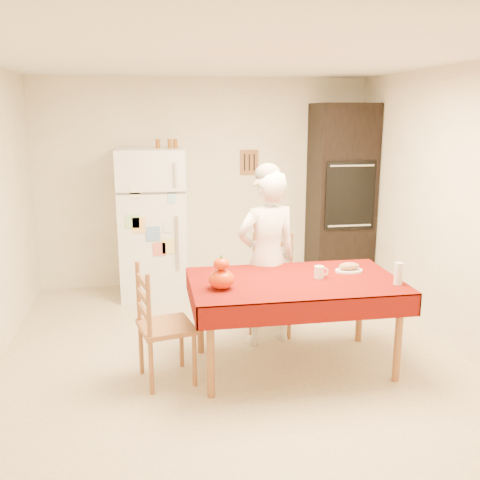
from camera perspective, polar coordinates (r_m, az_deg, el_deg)
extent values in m
plane|color=tan|center=(4.75, -0.65, -12.57)|extent=(4.50, 4.50, 0.00)
cube|color=white|center=(6.56, -3.80, 6.04)|extent=(4.00, 0.02, 2.50)
cube|color=white|center=(2.24, 8.47, -8.38)|extent=(4.00, 0.02, 2.50)
cube|color=white|center=(5.07, 22.28, 2.94)|extent=(0.02, 4.50, 2.50)
cube|color=white|center=(4.30, -0.75, 18.98)|extent=(4.00, 4.50, 0.02)
cube|color=brown|center=(6.60, 0.98, 8.30)|extent=(0.22, 0.02, 0.30)
cube|color=white|center=(6.23, -9.35, 1.77)|extent=(0.75, 0.70, 1.70)
cube|color=silver|center=(5.78, -6.91, 6.99)|extent=(0.03, 0.03, 0.25)
cube|color=silver|center=(5.91, -6.71, -0.26)|extent=(0.03, 0.03, 0.60)
cube|color=black|center=(6.64, 10.69, 4.63)|extent=(0.70, 0.60, 2.20)
cube|color=black|center=(6.35, 11.67, 4.65)|extent=(0.59, 0.02, 0.80)
cylinder|color=brown|center=(4.03, -3.16, -11.94)|extent=(0.06, 0.06, 0.71)
cylinder|color=brown|center=(4.75, -4.26, -7.97)|extent=(0.06, 0.06, 0.71)
cylinder|color=brown|center=(4.43, 16.52, -10.10)|extent=(0.06, 0.06, 0.71)
cylinder|color=brown|center=(5.09, 12.68, -6.78)|extent=(0.06, 0.06, 0.71)
cube|color=brown|center=(4.39, 5.85, -4.61)|extent=(1.60, 0.90, 0.04)
cube|color=#590C05|center=(4.38, 5.86, -4.29)|extent=(1.70, 1.00, 0.01)
cylinder|color=brown|center=(5.10, 1.18, -8.09)|extent=(0.04, 0.04, 0.43)
cylinder|color=brown|center=(5.42, 1.52, -6.79)|extent=(0.04, 0.04, 0.43)
cylinder|color=brown|center=(5.08, 5.27, -8.23)|extent=(0.04, 0.04, 0.43)
cylinder|color=brown|center=(5.40, 5.35, -6.91)|extent=(0.04, 0.04, 0.43)
cube|color=brown|center=(5.17, 3.37, -5.05)|extent=(0.51, 0.50, 0.04)
cube|color=brown|center=(5.26, 3.50, -1.88)|extent=(0.35, 0.13, 0.50)
cylinder|color=brown|center=(4.26, -4.88, -12.66)|extent=(0.04, 0.04, 0.43)
cylinder|color=brown|center=(4.18, -9.45, -13.31)|extent=(0.04, 0.04, 0.43)
cylinder|color=brown|center=(4.57, -6.26, -10.80)|extent=(0.04, 0.04, 0.43)
cylinder|color=brown|center=(4.50, -10.51, -11.36)|extent=(0.04, 0.04, 0.43)
cube|color=brown|center=(4.28, -7.88, -9.15)|extent=(0.48, 0.50, 0.04)
cube|color=brown|center=(4.15, -10.27, -6.25)|extent=(0.11, 0.36, 0.50)
imported|color=white|center=(4.83, 2.89, -2.01)|extent=(0.65, 0.50, 1.60)
cylinder|color=white|center=(4.43, 8.44, -3.41)|extent=(0.08, 0.08, 0.10)
ellipsoid|color=red|center=(4.11, -1.99, -4.20)|extent=(0.20, 0.20, 0.15)
ellipsoid|color=#D23B04|center=(4.08, -2.00, -2.57)|extent=(0.12, 0.12, 0.09)
cylinder|color=silver|center=(4.40, 16.55, -3.44)|extent=(0.07, 0.07, 0.18)
cylinder|color=white|center=(4.66, 11.54, -3.22)|extent=(0.24, 0.24, 0.02)
ellipsoid|color=#A47650|center=(4.65, 11.57, -2.75)|extent=(0.18, 0.10, 0.06)
cylinder|color=brown|center=(6.17, -8.77, 10.12)|extent=(0.05, 0.05, 0.10)
cylinder|color=#90561A|center=(6.17, -7.50, 10.17)|extent=(0.05, 0.05, 0.10)
cylinder|color=brown|center=(6.17, -6.91, 10.18)|extent=(0.05, 0.05, 0.10)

